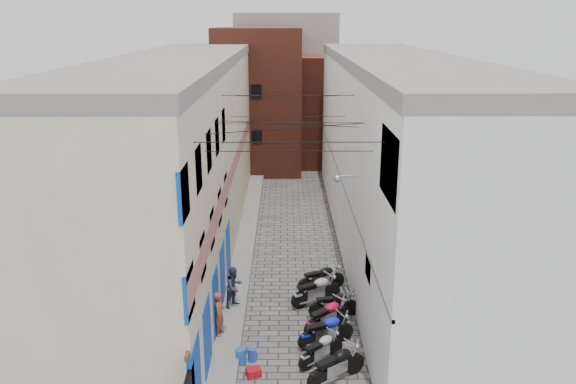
{
  "coord_description": "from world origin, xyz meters",
  "views": [
    {
      "loc": [
        -0.13,
        -12.24,
        10.55
      ],
      "look_at": [
        0.01,
        12.2,
        3.0
      ],
      "focal_mm": 35.0,
      "sensor_mm": 36.0,
      "label": 1
    }
  ],
  "objects_px": {
    "water_jug_near": "(241,356)",
    "water_jug_far": "(252,355)",
    "motorcycle_a": "(337,364)",
    "red_crate": "(254,372)",
    "motorcycle_e": "(334,303)",
    "person_a": "(219,313)",
    "motorcycle_c": "(326,329)",
    "person_b": "(234,287)",
    "motorcycle_b": "(321,348)",
    "motorcycle_d": "(328,315)",
    "motorcycle_f": "(316,289)",
    "motorcycle_g": "(321,277)"
  },
  "relations": [
    {
      "from": "motorcycle_a",
      "to": "red_crate",
      "type": "xyz_separation_m",
      "value": [
        -2.53,
        0.27,
        -0.48
      ]
    },
    {
      "from": "motorcycle_c",
      "to": "motorcycle_d",
      "type": "distance_m",
      "value": 0.96
    },
    {
      "from": "motorcycle_a",
      "to": "motorcycle_f",
      "type": "bearing_deg",
      "value": 149.75
    },
    {
      "from": "motorcycle_g",
      "to": "water_jug_far",
      "type": "relative_size",
      "value": 4.54
    },
    {
      "from": "person_a",
      "to": "water_jug_near",
      "type": "bearing_deg",
      "value": -139.48
    },
    {
      "from": "motorcycle_a",
      "to": "motorcycle_e",
      "type": "bearing_deg",
      "value": 141.84
    },
    {
      "from": "motorcycle_f",
      "to": "motorcycle_d",
      "type": "bearing_deg",
      "value": -20.11
    },
    {
      "from": "motorcycle_c",
      "to": "water_jug_near",
      "type": "relative_size",
      "value": 3.93
    },
    {
      "from": "motorcycle_e",
      "to": "motorcycle_f",
      "type": "distance_m",
      "value": 1.16
    },
    {
      "from": "motorcycle_e",
      "to": "water_jug_near",
      "type": "height_order",
      "value": "motorcycle_e"
    },
    {
      "from": "motorcycle_c",
      "to": "motorcycle_e",
      "type": "xyz_separation_m",
      "value": [
        0.43,
        1.9,
        -0.04
      ]
    },
    {
      "from": "person_a",
      "to": "motorcycle_c",
      "type": "bearing_deg",
      "value": -84.89
    },
    {
      "from": "motorcycle_e",
      "to": "water_jug_far",
      "type": "bearing_deg",
      "value": -55.37
    },
    {
      "from": "red_crate",
      "to": "motorcycle_c",
      "type": "bearing_deg",
      "value": 36.4
    },
    {
      "from": "motorcycle_e",
      "to": "red_crate",
      "type": "height_order",
      "value": "motorcycle_e"
    },
    {
      "from": "motorcycle_b",
      "to": "water_jug_far",
      "type": "xyz_separation_m",
      "value": [
        -2.21,
        0.1,
        -0.3
      ]
    },
    {
      "from": "motorcycle_a",
      "to": "water_jug_near",
      "type": "height_order",
      "value": "motorcycle_a"
    },
    {
      "from": "motorcycle_b",
      "to": "motorcycle_e",
      "type": "height_order",
      "value": "motorcycle_e"
    },
    {
      "from": "motorcycle_b",
      "to": "motorcycle_e",
      "type": "xyz_separation_m",
      "value": [
        0.65,
        2.91,
        0.02
      ]
    },
    {
      "from": "motorcycle_a",
      "to": "person_b",
      "type": "distance_m",
      "value": 5.51
    },
    {
      "from": "person_b",
      "to": "person_a",
      "type": "bearing_deg",
      "value": -148.7
    },
    {
      "from": "motorcycle_b",
      "to": "motorcycle_c",
      "type": "xyz_separation_m",
      "value": [
        0.22,
        1.01,
        0.07
      ]
    },
    {
      "from": "person_a",
      "to": "water_jug_far",
      "type": "xyz_separation_m",
      "value": [
        1.16,
        -1.21,
        -0.81
      ]
    },
    {
      "from": "motorcycle_d",
      "to": "water_jug_near",
      "type": "xyz_separation_m",
      "value": [
        -2.91,
        -2.0,
        -0.34
      ]
    },
    {
      "from": "motorcycle_d",
      "to": "person_a",
      "type": "height_order",
      "value": "person_a"
    },
    {
      "from": "motorcycle_c",
      "to": "person_b",
      "type": "relative_size",
      "value": 1.32
    },
    {
      "from": "motorcycle_b",
      "to": "water_jug_far",
      "type": "bearing_deg",
      "value": -132.05
    },
    {
      "from": "motorcycle_a",
      "to": "person_b",
      "type": "bearing_deg",
      "value": -175.62
    },
    {
      "from": "person_a",
      "to": "motorcycle_g",
      "type": "bearing_deg",
      "value": -35.16
    },
    {
      "from": "motorcycle_c",
      "to": "red_crate",
      "type": "distance_m",
      "value": 2.96
    },
    {
      "from": "motorcycle_f",
      "to": "motorcycle_g",
      "type": "xyz_separation_m",
      "value": [
        0.27,
        1.1,
        -0.03
      ]
    },
    {
      "from": "motorcycle_b",
      "to": "motorcycle_d",
      "type": "height_order",
      "value": "motorcycle_d"
    },
    {
      "from": "person_b",
      "to": "red_crate",
      "type": "xyz_separation_m",
      "value": [
        0.91,
        -4.01,
        -0.9
      ]
    },
    {
      "from": "person_a",
      "to": "person_b",
      "type": "distance_m",
      "value": 2.01
    },
    {
      "from": "motorcycle_c",
      "to": "water_jug_near",
      "type": "xyz_separation_m",
      "value": [
        -2.8,
        -1.05,
        -0.33
      ]
    },
    {
      "from": "motorcycle_b",
      "to": "water_jug_far",
      "type": "relative_size",
      "value": 4.05
    },
    {
      "from": "motorcycle_b",
      "to": "motorcycle_c",
      "type": "relative_size",
      "value": 0.89
    },
    {
      "from": "motorcycle_c",
      "to": "red_crate",
      "type": "height_order",
      "value": "motorcycle_c"
    },
    {
      "from": "water_jug_near",
      "to": "water_jug_far",
      "type": "xyz_separation_m",
      "value": [
        0.36,
        0.14,
        -0.04
      ]
    },
    {
      "from": "motorcycle_b",
      "to": "red_crate",
      "type": "distance_m",
      "value": 2.28
    },
    {
      "from": "motorcycle_e",
      "to": "red_crate",
      "type": "distance_m",
      "value": 4.6
    },
    {
      "from": "motorcycle_d",
      "to": "water_jug_near",
      "type": "relative_size",
      "value": 4.0
    },
    {
      "from": "motorcycle_d",
      "to": "red_crate",
      "type": "distance_m",
      "value": 3.68
    },
    {
      "from": "motorcycle_c",
      "to": "water_jug_far",
      "type": "height_order",
      "value": "motorcycle_c"
    },
    {
      "from": "water_jug_far",
      "to": "red_crate",
      "type": "relative_size",
      "value": 1.04
    },
    {
      "from": "motorcycle_e",
      "to": "red_crate",
      "type": "xyz_separation_m",
      "value": [
        -2.78,
        -3.63,
        -0.42
      ]
    },
    {
      "from": "motorcycle_b",
      "to": "water_jug_far",
      "type": "height_order",
      "value": "motorcycle_b"
    },
    {
      "from": "person_b",
      "to": "red_crate",
      "type": "height_order",
      "value": "person_b"
    },
    {
      "from": "person_a",
      "to": "red_crate",
      "type": "relative_size",
      "value": 3.6
    },
    {
      "from": "person_a",
      "to": "water_jug_far",
      "type": "bearing_deg",
      "value": -126.37
    }
  ]
}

